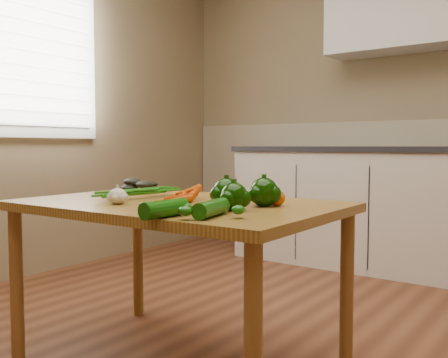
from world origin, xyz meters
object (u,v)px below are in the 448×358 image
Objects in this scene: garlic_bulb at (118,196)px; pepper_a at (226,193)px; tomato_a at (233,193)px; pepper_b at (264,192)px; tomato_c at (277,198)px; leafy_greens at (140,183)px; table at (178,220)px; tomato_b at (266,195)px; pepper_c at (234,197)px; zucchini_a at (211,208)px; zucchini_b at (165,209)px; carrot_bunch at (168,193)px.

pepper_a reaches higher than garlic_bulb.
pepper_a reaches higher than tomato_a.
pepper_b is 0.06m from tomato_c.
pepper_a reaches higher than leafy_greens.
table is 17.56× the size of garlic_bulb.
tomato_b is at bearing 70.62° from pepper_a.
pepper_b is 1.51× the size of tomato_b.
table is at bearing 58.11° from garlic_bulb.
table is 0.38m from pepper_c.
tomato_c is at bearing 86.36° from zucchini_a.
leafy_greens reaches higher than zucchini_a.
pepper_a is (0.38, 0.18, 0.02)m from garlic_bulb.
zucchini_b is (0.01, -0.34, -0.02)m from pepper_a.
pepper_b reaches higher than tomato_a.
tomato_a is (-0.18, 0.05, -0.01)m from pepper_b.
pepper_c is (-0.02, -0.17, -0.00)m from pepper_b.
pepper_a is 1.27× the size of tomato_a.
garlic_bulb reaches higher than tomato_c.
tomato_a reaches higher than table.
garlic_bulb is at bearing -133.56° from tomato_a.
tomato_b is at bearing 13.24° from tomato_a.
table is 0.26m from garlic_bulb.
pepper_a is (0.26, -0.02, 0.13)m from table.
garlic_bulb is at bearing -150.91° from pepper_b.
pepper_a reaches higher than tomato_c.
pepper_b is 0.44m from zucchini_b.
tomato_a is (0.31, 0.33, 0.01)m from garlic_bulb.
tomato_b is 0.52m from zucchini_b.
table is 0.48m from leafy_greens.
carrot_bunch is (-0.04, -0.01, 0.11)m from table.
carrot_bunch is at bearing 167.06° from pepper_c.
zucchini_b is (-0.06, -0.52, -0.00)m from tomato_b.
pepper_b reaches higher than pepper_c.
tomato_b is at bearing 83.84° from zucchini_b.
pepper_b is at bearing -63.32° from tomato_b.
tomato_a is at bearing 32.99° from table.
leafy_greens is 0.99× the size of zucchini_a.
pepper_c is (0.77, -0.30, 0.00)m from leafy_greens.
pepper_c is 1.37× the size of tomato_b.
carrot_bunch is 3.37× the size of tomato_b.
pepper_a is 0.27m from zucchini_a.
pepper_b is at bearing 9.70° from carrot_bunch.
tomato_c is 0.49m from zucchini_b.
tomato_b is at bearing 23.09° from carrot_bunch.
tomato_c reaches higher than zucchini_b.
zucchini_a is (0.03, -0.17, -0.02)m from pepper_c.
tomato_b is (0.32, 0.16, 0.11)m from table.
pepper_c is at bearing -13.82° from carrot_bunch.
zucchini_a is at bearing -63.96° from tomato_a.
tomato_b reaches higher than table.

